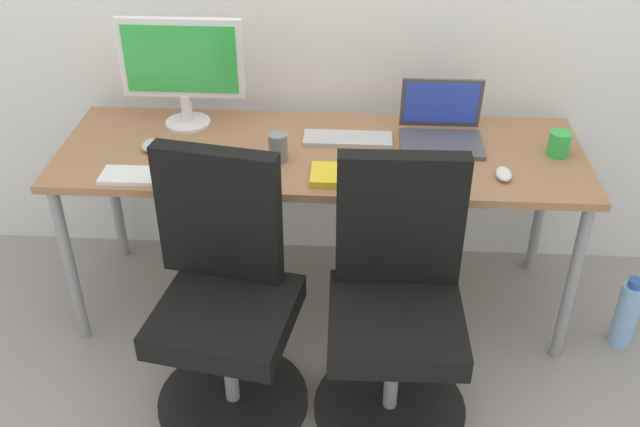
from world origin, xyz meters
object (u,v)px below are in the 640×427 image
at_px(desktop_monitor, 182,65).
at_px(coffee_mug, 559,144).
at_px(office_chair_right, 396,308).
at_px(open_laptop, 441,127).
at_px(office_chair_left, 225,302).
at_px(water_bottle_on_floor, 627,313).

height_order(desktop_monitor, coffee_mug, desktop_monitor).
height_order(office_chair_right, coffee_mug, office_chair_right).
distance_m(office_chair_right, open_laptop, 0.76).
xyz_separation_m(office_chair_left, office_chair_right, (0.58, 0.00, 0.00)).
xyz_separation_m(office_chair_left, open_laptop, (0.75, 0.65, 0.36)).
bearing_deg(open_laptop, office_chair_left, -139.06).
xyz_separation_m(desktop_monitor, coffee_mug, (1.42, -0.18, -0.20)).
relative_size(office_chair_left, open_laptop, 3.03).
relative_size(office_chair_left, desktop_monitor, 1.96).
bearing_deg(office_chair_right, coffee_mug, 42.83).
bearing_deg(office_chair_left, coffee_mug, 25.29).
bearing_deg(water_bottle_on_floor, office_chair_right, -159.37).
bearing_deg(water_bottle_on_floor, open_laptop, 158.37).
height_order(office_chair_right, open_laptop, open_laptop).
bearing_deg(coffee_mug, office_chair_right, -137.17).
bearing_deg(open_laptop, desktop_monitor, 175.31).
distance_m(office_chair_left, open_laptop, 1.05).
xyz_separation_m(desktop_monitor, open_laptop, (1.00, -0.08, -0.19)).
xyz_separation_m(office_chair_left, desktop_monitor, (-0.25, 0.73, 0.55)).
xyz_separation_m(office_chair_left, water_bottle_on_floor, (1.50, 0.35, -0.28)).
bearing_deg(water_bottle_on_floor, desktop_monitor, 167.74).
bearing_deg(coffee_mug, water_bottle_on_floor, -31.92).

